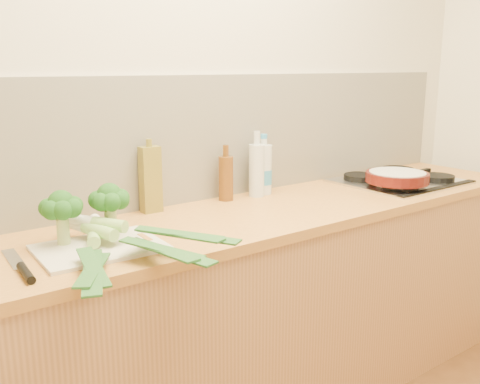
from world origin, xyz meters
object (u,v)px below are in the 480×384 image
(gas_hob, at_px, (399,180))
(chopping_board, at_px, (100,248))
(skillet, at_px, (397,177))
(chefs_knife, at_px, (23,269))

(gas_hob, xyz_separation_m, chopping_board, (-1.62, -0.07, -0.01))
(gas_hob, relative_size, skillet, 1.35)
(gas_hob, distance_m, chefs_knife, 1.88)
(chefs_knife, bearing_deg, skillet, 3.73)
(skillet, bearing_deg, gas_hob, 29.16)
(chefs_knife, bearing_deg, gas_hob, 6.69)
(chopping_board, relative_size, chefs_knife, 1.15)
(gas_hob, bearing_deg, chefs_knife, -176.25)
(chopping_board, relative_size, skillet, 0.90)
(chefs_knife, height_order, skillet, skillet)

